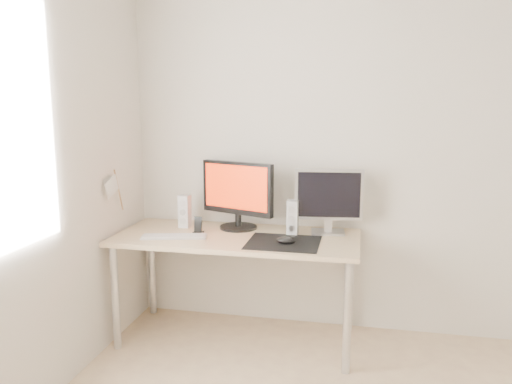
{
  "coord_description": "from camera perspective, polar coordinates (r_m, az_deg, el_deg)",
  "views": [
    {
      "loc": [
        -0.15,
        -1.71,
        1.59
      ],
      "look_at": [
        -0.82,
        1.47,
        1.01
      ],
      "focal_mm": 35.0,
      "sensor_mm": 36.0,
      "label": 1
    }
  ],
  "objects": [
    {
      "name": "second_monitor",
      "position": [
        3.34,
        8.31,
        -0.68
      ],
      "size": [
        0.45,
        0.18,
        0.43
      ],
      "color": "#B8B8BA",
      "rests_on": "desk"
    },
    {
      "name": "wall_back",
      "position": [
        3.48,
        14.32,
        4.19
      ],
      "size": [
        3.5,
        0.0,
        3.5
      ],
      "primitive_type": "plane",
      "rotation": [
        1.57,
        0.0,
        0.0
      ],
      "color": "silver",
      "rests_on": "ground"
    },
    {
      "name": "pennant",
      "position": [
        3.39,
        -15.92,
        0.51
      ],
      "size": [
        0.01,
        0.23,
        0.29
      ],
      "color": "#A57F54",
      "rests_on": "wall_left"
    },
    {
      "name": "main_monitor",
      "position": [
        3.43,
        -2.14,
        -0.07
      ],
      "size": [
        0.53,
        0.33,
        0.47
      ],
      "color": "black",
      "rests_on": "desk"
    },
    {
      "name": "speaker_left",
      "position": [
        3.53,
        -8.15,
        -2.18
      ],
      "size": [
        0.07,
        0.09,
        0.23
      ],
      "color": "white",
      "rests_on": "desk"
    },
    {
      "name": "speaker_right",
      "position": [
        3.32,
        4.2,
        -2.91
      ],
      "size": [
        0.07,
        0.09,
        0.23
      ],
      "color": "silver",
      "rests_on": "desk"
    },
    {
      "name": "keyboard",
      "position": [
        3.29,
        -9.35,
        -5.03
      ],
      "size": [
        0.44,
        0.22,
        0.02
      ],
      "color": "#BEBEC0",
      "rests_on": "desk"
    },
    {
      "name": "mouse",
      "position": [
        3.1,
        3.45,
        -5.54
      ],
      "size": [
        0.12,
        0.07,
        0.04
      ],
      "primitive_type": "ellipsoid",
      "color": "black",
      "rests_on": "mousepad"
    },
    {
      "name": "phone_dock",
      "position": [
        3.36,
        -6.63,
        -4.17
      ],
      "size": [
        0.07,
        0.06,
        0.12
      ],
      "color": "black",
      "rests_on": "desk"
    },
    {
      "name": "mousepad",
      "position": [
        3.14,
        3.16,
        -5.79
      ],
      "size": [
        0.45,
        0.4,
        0.0
      ],
      "primitive_type": "cube",
      "color": "black",
      "rests_on": "desk"
    },
    {
      "name": "desk",
      "position": [
        3.32,
        -2.21,
        -6.28
      ],
      "size": [
        1.6,
        0.7,
        0.73
      ],
      "color": "#D1B587",
      "rests_on": "ground"
    }
  ]
}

